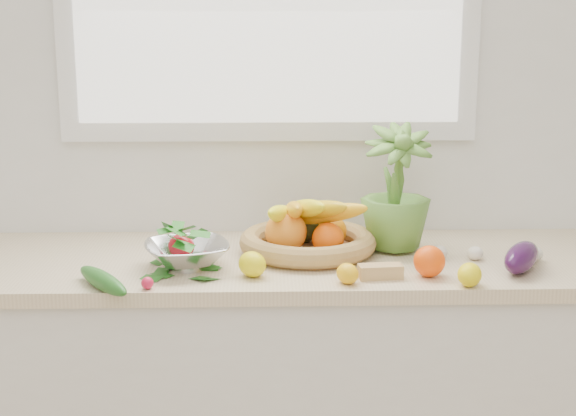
{
  "coord_description": "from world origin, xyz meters",
  "views": [
    {
      "loc": [
        -0.01,
        -0.28,
        1.56
      ],
      "look_at": [
        0.05,
        1.93,
        1.05
      ],
      "focal_mm": 50.0,
      "sensor_mm": 36.0,
      "label": 1
    }
  ],
  "objects_px": {
    "colander_with_spinach": "(187,248)",
    "cucumber": "(103,280)",
    "eggplant": "(522,257)",
    "potted_herb": "(396,187)",
    "fruit_basket": "(307,235)",
    "apple": "(181,247)"
  },
  "relations": [
    {
      "from": "colander_with_spinach",
      "to": "cucumber",
      "type": "bearing_deg",
      "value": -139.35
    },
    {
      "from": "eggplant",
      "to": "potted_herb",
      "type": "height_order",
      "value": "potted_herb"
    },
    {
      "from": "potted_herb",
      "to": "fruit_basket",
      "type": "height_order",
      "value": "potted_herb"
    },
    {
      "from": "potted_herb",
      "to": "colander_with_spinach",
      "type": "height_order",
      "value": "potted_herb"
    },
    {
      "from": "colander_with_spinach",
      "to": "potted_herb",
      "type": "bearing_deg",
      "value": 15.64
    },
    {
      "from": "potted_herb",
      "to": "colander_with_spinach",
      "type": "distance_m",
      "value": 0.64
    },
    {
      "from": "eggplant",
      "to": "potted_herb",
      "type": "bearing_deg",
      "value": 145.09
    },
    {
      "from": "potted_herb",
      "to": "apple",
      "type": "bearing_deg",
      "value": -172.15
    },
    {
      "from": "colander_with_spinach",
      "to": "apple",
      "type": "bearing_deg",
      "value": 106.85
    },
    {
      "from": "eggplant",
      "to": "cucumber",
      "type": "height_order",
      "value": "eggplant"
    },
    {
      "from": "apple",
      "to": "cucumber",
      "type": "relative_size",
      "value": 0.3
    },
    {
      "from": "eggplant",
      "to": "fruit_basket",
      "type": "xyz_separation_m",
      "value": [
        -0.58,
        0.2,
        0.02
      ]
    },
    {
      "from": "apple",
      "to": "eggplant",
      "type": "distance_m",
      "value": 0.95
    },
    {
      "from": "eggplant",
      "to": "potted_herb",
      "type": "xyz_separation_m",
      "value": [
        -0.31,
        0.22,
        0.15
      ]
    },
    {
      "from": "apple",
      "to": "cucumber",
      "type": "bearing_deg",
      "value": -124.56
    },
    {
      "from": "colander_with_spinach",
      "to": "eggplant",
      "type": "bearing_deg",
      "value": -3.17
    },
    {
      "from": "eggplant",
      "to": "fruit_basket",
      "type": "distance_m",
      "value": 0.61
    },
    {
      "from": "potted_herb",
      "to": "fruit_basket",
      "type": "relative_size",
      "value": 0.7
    },
    {
      "from": "eggplant",
      "to": "colander_with_spinach",
      "type": "distance_m",
      "value": 0.91
    },
    {
      "from": "eggplant",
      "to": "cucumber",
      "type": "xyz_separation_m",
      "value": [
        -1.11,
        -0.12,
        -0.02
      ]
    },
    {
      "from": "apple",
      "to": "eggplant",
      "type": "height_order",
      "value": "eggplant"
    },
    {
      "from": "apple",
      "to": "potted_herb",
      "type": "distance_m",
      "value": 0.65
    }
  ]
}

